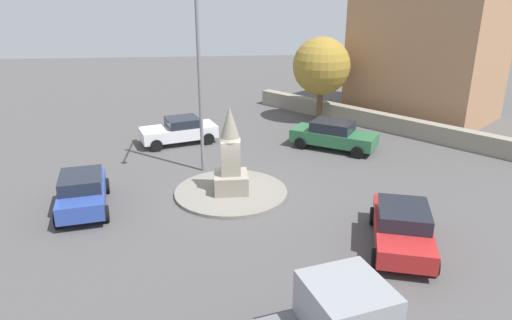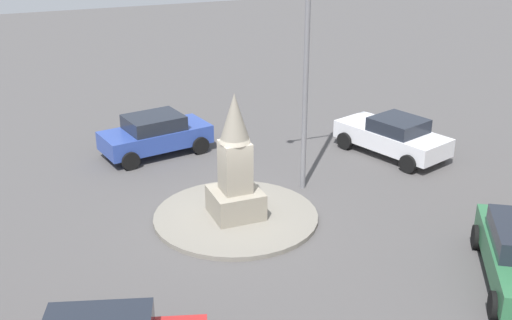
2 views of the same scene
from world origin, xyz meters
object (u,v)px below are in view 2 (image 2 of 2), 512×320
Objects in this scene: monument at (235,168)px; car_white_near_island at (393,136)px; streetlamp at (308,22)px; car_blue_parked_right at (155,134)px.

monument is 0.82× the size of car_white_near_island.
streetlamp is 2.14× the size of car_blue_parked_right.
monument is at bearing -159.98° from car_white_near_island.
monument is 5.96m from car_blue_parked_right.
streetlamp is 1.98× the size of car_white_near_island.
streetlamp is 6.35m from car_white_near_island.
monument reaches higher than car_white_near_island.
streetlamp reaches higher than car_blue_parked_right.
car_white_near_island is at bearing -22.66° from car_blue_parked_right.
monument is 0.42× the size of streetlamp.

